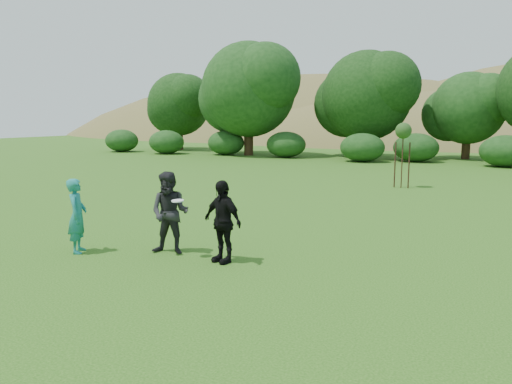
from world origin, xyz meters
TOP-DOWN VIEW (x-y plane):
  - ground at (0.00, 0.00)m, footprint 120.00×120.00m
  - player_teal at (-2.71, -0.68)m, footprint 0.69×0.75m
  - player_grey at (-0.77, 0.22)m, footprint 1.07×0.93m
  - player_black at (0.64, 0.18)m, footprint 1.12×0.69m
  - frisbee at (-0.38, -0.01)m, footprint 0.27×0.27m
  - sapling at (1.79, 13.50)m, footprint 0.70×0.70m
  - hillside at (-0.56, 68.45)m, footprint 150.00×72.00m
  - tree_row at (3.23, 28.68)m, footprint 53.92×10.38m

SIDE VIEW (x-z plane):
  - hillside at x=-0.56m, z-range -37.97..14.03m
  - ground at x=0.00m, z-range 0.00..0.00m
  - player_teal at x=-2.71m, z-range 0.00..1.71m
  - player_black at x=0.64m, z-range 0.00..1.78m
  - player_grey at x=-0.77m, z-range 0.00..1.88m
  - frisbee at x=-0.38m, z-range 1.26..1.31m
  - sapling at x=1.79m, z-range 0.99..3.84m
  - tree_row at x=3.23m, z-range 0.06..9.69m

